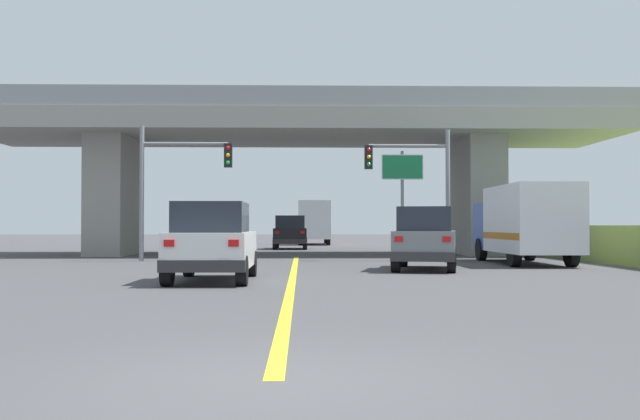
{
  "coord_description": "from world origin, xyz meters",
  "views": [
    {
      "loc": [
        0.26,
        -6.8,
        1.44
      ],
      "look_at": [
        0.92,
        20.2,
        2.0
      ],
      "focal_mm": 41.25,
      "sensor_mm": 36.0,
      "label": 1
    }
  ],
  "objects": [
    {
      "name": "ground",
      "position": [
        0.0,
        29.19,
        0.0
      ],
      "size": [
        160.0,
        160.0,
        0.0
      ],
      "primitive_type": "plane",
      "color": "#424244"
    },
    {
      "name": "overpass_bridge",
      "position": [
        0.0,
        29.19,
        5.28
      ],
      "size": [
        30.91,
        8.17,
        7.56
      ],
      "color": "gray",
      "rests_on": "ground"
    },
    {
      "name": "lane_divider_stripe",
      "position": [
        0.0,
        13.14,
        0.0
      ],
      "size": [
        0.2,
        26.27,
        0.01
      ],
      "primitive_type": "cube",
      "color": "yellow",
      "rests_on": "ground"
    },
    {
      "name": "suv_lead",
      "position": [
        -2.04,
        12.16,
        1.01
      ],
      "size": [
        2.02,
        4.47,
        2.02
      ],
      "color": "silver",
      "rests_on": "ground"
    },
    {
      "name": "suv_crossing",
      "position": [
        4.26,
        16.86,
        1.01
      ],
      "size": [
        2.77,
        4.64,
        2.02
      ],
      "rotation": [
        0.0,
        0.0,
        -0.21
      ],
      "color": "slate",
      "rests_on": "ground"
    },
    {
      "name": "box_truck",
      "position": [
        8.57,
        20.34,
        1.54
      ],
      "size": [
        2.33,
        6.88,
        2.89
      ],
      "color": "navy",
      "rests_on": "ground"
    },
    {
      "name": "sedan_oncoming",
      "position": [
        -0.46,
        37.82,
        1.01
      ],
      "size": [
        2.02,
        4.44,
        2.02
      ],
      "color": "black",
      "rests_on": "ground"
    },
    {
      "name": "traffic_signal_nearside",
      "position": [
        5.01,
        22.97,
        3.43
      ],
      "size": [
        3.49,
        0.36,
        5.35
      ],
      "color": "slate",
      "rests_on": "ground"
    },
    {
      "name": "traffic_signal_farside",
      "position": [
        -4.93,
        22.92,
        3.49
      ],
      "size": [
        3.72,
        0.36,
        5.46
      ],
      "color": "slate",
      "rests_on": "ground"
    },
    {
      "name": "highway_sign",
      "position": [
        4.72,
        25.69,
        3.55
      ],
      "size": [
        1.86,
        0.17,
        4.75
      ],
      "color": "slate",
      "rests_on": "ground"
    },
    {
      "name": "semi_truck_distant",
      "position": [
        1.14,
        48.06,
        1.68
      ],
      "size": [
        2.33,
        6.94,
        3.21
      ],
      "color": "red",
      "rests_on": "ground"
    }
  ]
}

